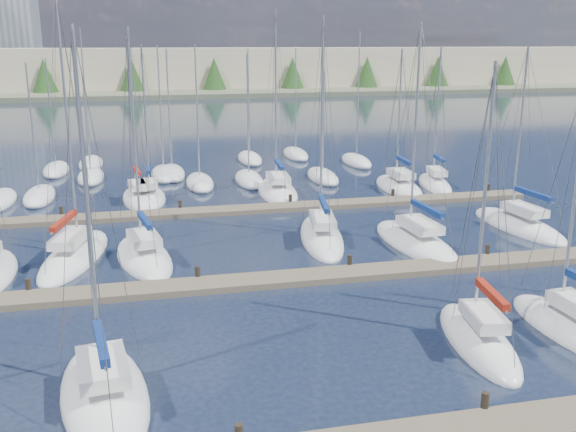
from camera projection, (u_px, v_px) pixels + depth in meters
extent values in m
plane|color=#1E283D|center=(200.00, 146.00, 73.63)|extent=(400.00, 400.00, 0.00)
cylinder|color=#2D261C|center=(484.00, 408.00, 20.70)|extent=(0.26, 0.26, 1.10)
cube|color=#6B5E4C|center=(279.00, 279.00, 32.21)|extent=(44.00, 1.80, 0.35)
cylinder|color=#2D261C|center=(29.00, 290.00, 30.46)|extent=(0.26, 0.26, 1.10)
cylinder|color=#2D261C|center=(198.00, 277.00, 32.16)|extent=(0.26, 0.26, 1.10)
cylinder|color=#2D261C|center=(350.00, 265.00, 33.87)|extent=(0.26, 0.26, 1.10)
cylinder|color=#2D261C|center=(487.00, 254.00, 35.57)|extent=(0.26, 0.26, 1.10)
cube|color=#6B5E4C|center=(238.00, 210.00, 45.37)|extent=(44.00, 1.80, 0.35)
cylinder|color=#2D261C|center=(62.00, 214.00, 43.63)|extent=(0.26, 0.26, 1.10)
cylinder|color=#2D261C|center=(180.00, 208.00, 45.33)|extent=(0.26, 0.26, 1.10)
cylinder|color=#2D261C|center=(290.00, 202.00, 47.03)|extent=(0.26, 0.26, 1.10)
cylinder|color=#2D261C|center=(393.00, 196.00, 48.73)|extent=(0.26, 0.26, 1.10)
cylinder|color=#2D261C|center=(488.00, 191.00, 50.43)|extent=(0.26, 0.26, 1.10)
ellipsoid|color=white|center=(321.00, 238.00, 39.23)|extent=(4.00, 9.49, 1.60)
cube|color=maroon|center=(321.00, 238.00, 39.23)|extent=(2.02, 4.57, 0.12)
cube|color=silver|center=(323.00, 220.00, 38.45)|extent=(1.89, 3.40, 0.50)
cylinder|color=#9EA0A5|center=(322.00, 121.00, 38.07)|extent=(0.14, 0.14, 12.04)
cylinder|color=#9EA0A5|center=(324.00, 206.00, 37.46)|extent=(0.74, 3.83, 0.10)
cube|color=navy|center=(324.00, 204.00, 37.43)|extent=(0.89, 3.55, 0.30)
ellipsoid|color=white|center=(398.00, 188.00, 52.49)|extent=(3.37, 8.30, 1.60)
cube|color=maroon|center=(398.00, 188.00, 52.49)|extent=(1.73, 3.99, 0.12)
cube|color=silver|center=(401.00, 174.00, 51.76)|extent=(1.75, 2.94, 0.50)
cylinder|color=#9EA0A5|center=(399.00, 113.00, 51.51)|extent=(0.14, 0.14, 10.01)
cylinder|color=#9EA0A5|center=(404.00, 162.00, 50.86)|extent=(0.31, 3.42, 0.10)
cube|color=navy|center=(404.00, 161.00, 50.83)|extent=(0.49, 3.16, 0.30)
ellipsoid|color=white|center=(150.00, 200.00, 48.75)|extent=(2.41, 6.40, 1.60)
cube|color=silver|center=(149.00, 184.00, 48.11)|extent=(1.31, 2.25, 0.50)
cylinder|color=#9EA0A5|center=(145.00, 116.00, 47.58)|extent=(0.14, 0.14, 10.40)
cylinder|color=#9EA0A5|center=(148.00, 171.00, 47.35)|extent=(0.14, 2.68, 0.10)
cube|color=navy|center=(148.00, 170.00, 47.32)|extent=(0.34, 2.46, 0.30)
ellipsoid|color=white|center=(518.00, 227.00, 41.57)|extent=(3.51, 8.91, 1.60)
cube|color=silver|center=(524.00, 209.00, 40.82)|extent=(1.76, 3.17, 0.50)
cylinder|color=#9EA0A5|center=(520.00, 131.00, 40.56)|extent=(0.14, 0.14, 10.27)
cylinder|color=#9EA0A5|center=(533.00, 196.00, 39.91)|extent=(0.45, 3.64, 0.10)
cube|color=navy|center=(533.00, 194.00, 39.88)|extent=(0.62, 3.37, 0.30)
ellipsoid|color=white|center=(415.00, 244.00, 38.17)|extent=(3.48, 9.15, 1.60)
cube|color=black|center=(415.00, 244.00, 38.17)|extent=(1.79, 4.40, 0.12)
cube|color=silver|center=(420.00, 225.00, 37.41)|extent=(1.80, 3.24, 0.50)
cylinder|color=#9EA0A5|center=(416.00, 127.00, 37.01)|extent=(0.14, 0.14, 11.65)
cylinder|color=#9EA0A5|center=(427.00, 211.00, 36.47)|extent=(0.33, 3.77, 0.10)
cube|color=navy|center=(427.00, 209.00, 36.43)|extent=(0.51, 3.48, 0.30)
ellipsoid|color=white|center=(75.00, 258.00, 35.74)|extent=(4.59, 9.67, 1.60)
cube|color=silver|center=(70.00, 238.00, 34.95)|extent=(2.12, 3.50, 0.50)
cylinder|color=#9EA0A5|center=(67.00, 118.00, 34.43)|extent=(0.14, 0.14, 13.21)
cylinder|color=#9EA0A5|center=(64.00, 223.00, 33.95)|extent=(0.94, 3.85, 0.10)
cube|color=maroon|center=(64.00, 221.00, 33.92)|extent=(1.07, 3.58, 0.30)
ellipsoid|color=white|center=(144.00, 259.00, 35.59)|extent=(4.04, 8.17, 1.60)
cube|color=maroon|center=(144.00, 259.00, 35.59)|extent=(2.05, 3.94, 0.12)
cube|color=silver|center=(144.00, 238.00, 34.90)|extent=(1.95, 2.95, 0.50)
cylinder|color=#9EA0A5|center=(134.00, 136.00, 34.36)|extent=(0.14, 0.14, 11.36)
cylinder|color=#9EA0A5|center=(145.00, 223.00, 34.06)|extent=(0.67, 3.25, 0.10)
cube|color=navy|center=(145.00, 220.00, 34.03)|extent=(0.82, 3.03, 0.30)
ellipsoid|color=white|center=(138.00, 201.00, 48.32)|extent=(2.88, 7.14, 1.60)
cube|color=black|center=(138.00, 201.00, 48.32)|extent=(1.47, 3.44, 0.12)
cube|color=silver|center=(137.00, 185.00, 47.66)|extent=(1.42, 2.55, 0.50)
cylinder|color=#9EA0A5|center=(131.00, 113.00, 47.10)|extent=(0.14, 0.14, 10.92)
cylinder|color=#9EA0A5|center=(137.00, 173.00, 46.88)|extent=(0.43, 2.91, 0.10)
cube|color=maroon|center=(137.00, 171.00, 46.85)|extent=(0.61, 2.70, 0.30)
ellipsoid|color=white|center=(104.00, 396.00, 21.86)|extent=(3.89, 8.06, 1.60)
cube|color=silver|center=(102.00, 367.00, 21.16)|extent=(1.94, 2.90, 0.50)
cylinder|color=#9EA0A5|center=(87.00, 204.00, 20.66)|extent=(0.14, 0.14, 11.15)
cylinder|color=#9EA0A5|center=(102.00, 346.00, 20.32)|extent=(0.53, 3.24, 0.10)
cube|color=navy|center=(101.00, 343.00, 20.29)|extent=(0.69, 3.01, 0.30)
ellipsoid|color=white|center=(478.00, 343.00, 25.71)|extent=(3.17, 7.27, 1.60)
cube|color=maroon|center=(478.00, 343.00, 25.71)|extent=(1.61, 3.50, 0.12)
cube|color=silver|center=(484.00, 316.00, 25.02)|extent=(1.54, 2.61, 0.50)
cylinder|color=#9EA0A5|center=(485.00, 194.00, 24.65)|extent=(0.14, 0.14, 9.94)
cylinder|color=#9EA0A5|center=(492.00, 297.00, 24.21)|extent=(0.52, 2.94, 0.10)
cube|color=maroon|center=(492.00, 294.00, 24.17)|extent=(0.68, 2.73, 0.30)
ellipsoid|color=white|center=(435.00, 186.00, 53.38)|extent=(3.37, 7.47, 1.60)
cube|color=black|center=(435.00, 186.00, 53.38)|extent=(1.70, 3.60, 0.12)
cube|color=silver|center=(437.00, 171.00, 52.68)|extent=(1.59, 2.69, 0.50)
cylinder|color=#9EA0A5|center=(437.00, 111.00, 52.30)|extent=(0.14, 0.14, 10.22)
cylinder|color=#9EA0A5|center=(439.00, 160.00, 51.85)|extent=(0.64, 3.00, 0.10)
cube|color=navy|center=(440.00, 158.00, 51.82)|extent=(0.80, 2.79, 0.30)
ellipsoid|color=white|center=(277.00, 193.00, 50.96)|extent=(3.54, 9.00, 1.60)
cube|color=maroon|center=(277.00, 193.00, 50.96)|extent=(1.82, 4.33, 0.12)
cube|color=silver|center=(278.00, 178.00, 50.20)|extent=(1.83, 3.19, 0.50)
cylinder|color=#9EA0A5|center=(276.00, 96.00, 49.64)|extent=(0.14, 0.14, 12.94)
cylinder|color=#9EA0A5|center=(279.00, 166.00, 49.25)|extent=(0.36, 3.70, 0.10)
cube|color=navy|center=(279.00, 165.00, 49.22)|extent=(0.53, 3.42, 0.30)
ellipsoid|color=white|center=(568.00, 331.00, 26.78)|extent=(2.56, 7.20, 1.60)
cylinder|color=#9EA0A5|center=(576.00, 190.00, 25.74)|extent=(0.14, 0.14, 9.75)
cylinder|color=#9EA0A5|center=(169.00, 109.00, 55.64)|extent=(0.12, 0.12, 10.14)
ellipsoid|color=white|center=(172.00, 174.00, 57.16)|extent=(2.20, 6.40, 1.40)
cylinder|color=#9EA0A5|center=(160.00, 108.00, 55.24)|extent=(0.12, 0.12, 10.49)
ellipsoid|color=white|center=(164.00, 175.00, 56.80)|extent=(2.20, 6.40, 1.40)
cylinder|color=#9EA0A5|center=(296.00, 99.00, 65.08)|extent=(0.12, 0.12, 10.06)
ellipsoid|color=white|center=(296.00, 155.00, 66.59)|extent=(2.20, 6.40, 1.40)
cylinder|color=#9EA0A5|center=(50.00, 112.00, 57.20)|extent=(0.12, 0.12, 9.39)
ellipsoid|color=white|center=(56.00, 170.00, 58.62)|extent=(2.20, 6.40, 1.40)
cylinder|color=#9EA0A5|center=(32.00, 127.00, 47.33)|extent=(0.12, 0.12, 9.30)
ellipsoid|color=white|center=(40.00, 197.00, 48.74)|extent=(2.20, 6.40, 1.40)
cylinder|color=#9EA0A5|center=(358.00, 95.00, 61.08)|extent=(0.12, 0.12, 11.68)
ellipsoid|color=white|center=(356.00, 162.00, 62.81)|extent=(2.20, 6.40, 1.40)
cylinder|color=#9EA0A5|center=(248.00, 115.00, 53.13)|extent=(0.12, 0.12, 9.76)
ellipsoid|color=white|center=(249.00, 180.00, 54.60)|extent=(2.20, 6.40, 1.40)
cylinder|color=#9EA0A5|center=(85.00, 94.00, 59.90)|extent=(0.12, 0.12, 11.95)
ellipsoid|color=white|center=(91.00, 164.00, 61.66)|extent=(2.20, 6.40, 1.40)
cylinder|color=#9EA0A5|center=(323.00, 121.00, 54.44)|extent=(0.12, 0.12, 8.46)
ellipsoid|color=white|center=(323.00, 177.00, 55.73)|extent=(2.20, 6.40, 1.40)
cylinder|color=#9EA0A5|center=(86.00, 123.00, 54.44)|extent=(0.12, 0.12, 8.12)
ellipsoid|color=white|center=(91.00, 177.00, 55.69)|extent=(2.20, 6.40, 1.40)
cylinder|color=#9EA0A5|center=(249.00, 102.00, 62.65)|extent=(0.12, 0.12, 10.00)
ellipsoid|color=white|center=(250.00, 159.00, 64.15)|extent=(2.20, 6.40, 1.40)
cylinder|color=#9EA0A5|center=(197.00, 112.00, 51.81)|extent=(0.12, 0.12, 10.54)
ellipsoid|color=white|center=(200.00, 183.00, 53.38)|extent=(2.20, 6.40, 1.40)
cube|color=#666B51|center=(167.00, 87.00, 158.13)|extent=(400.00, 60.00, 1.00)
cube|color=beige|center=(211.00, 70.00, 149.66)|extent=(200.00, 12.00, 10.00)
cone|color=#284C1E|center=(45.00, 78.00, 135.68)|extent=(6.00, 6.00, 8.00)
cone|color=#284C1E|center=(132.00, 77.00, 139.51)|extent=(6.00, 6.00, 8.00)
cone|color=#284C1E|center=(214.00, 76.00, 143.34)|extent=(6.00, 6.00, 8.00)
cone|color=#284C1E|center=(293.00, 75.00, 147.17)|extent=(6.00, 6.00, 8.00)
cone|color=#284C1E|center=(367.00, 74.00, 151.00)|extent=(6.00, 6.00, 8.00)
cone|color=#284C1E|center=(438.00, 73.00, 154.82)|extent=(6.00, 6.00, 8.00)
cone|color=#284C1E|center=(505.00, 72.00, 158.65)|extent=(6.00, 6.00, 8.00)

